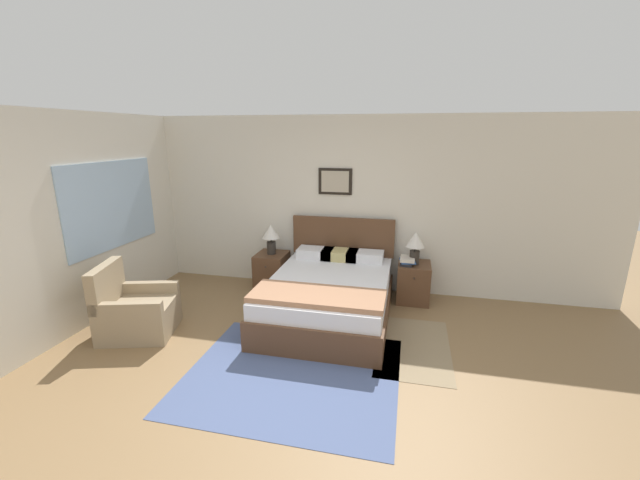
{
  "coord_description": "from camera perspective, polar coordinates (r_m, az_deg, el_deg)",
  "views": [
    {
      "loc": [
        1.06,
        -2.94,
        2.34
      ],
      "look_at": [
        0.04,
        1.53,
        1.09
      ],
      "focal_mm": 22.0,
      "sensor_mm": 36.0,
      "label": 1
    }
  ],
  "objects": [
    {
      "name": "book_novel_upper",
      "position": [
        5.63,
        12.62,
        -2.68
      ],
      "size": [
        0.21,
        0.27,
        0.04
      ],
      "rotation": [
        0.0,
        0.0,
        -0.03
      ],
      "color": "silver",
      "rests_on": "book_hardcover_middle"
    },
    {
      "name": "area_rug_main",
      "position": [
        4.17,
        -4.03,
        -18.84
      ],
      "size": [
        2.1,
        1.81,
        0.01
      ],
      "color": "#47567F",
      "rests_on": "ground_plane"
    },
    {
      "name": "book_thick_bottom",
      "position": [
        5.65,
        12.58,
        -3.3
      ],
      "size": [
        0.2,
        0.28,
        0.04
      ],
      "rotation": [
        0.0,
        0.0,
        -0.18
      ],
      "color": "#232328",
      "rests_on": "nightstand_by_door"
    },
    {
      "name": "ground_plane",
      "position": [
        3.9,
        -5.97,
        -21.66
      ],
      "size": [
        16.0,
        16.0,
        0.0
      ],
      "primitive_type": "plane",
      "color": "olive"
    },
    {
      "name": "book_hardcover_middle",
      "position": [
        5.64,
        12.6,
        -3.0
      ],
      "size": [
        0.24,
        0.28,
        0.02
      ],
      "rotation": [
        0.0,
        0.0,
        0.17
      ],
      "color": "#335693",
      "rests_on": "book_thick_bottom"
    },
    {
      "name": "bed",
      "position": [
        5.15,
        1.39,
        -7.94
      ],
      "size": [
        1.54,
        2.11,
        1.13
      ],
      "color": "brown",
      "rests_on": "ground_plane"
    },
    {
      "name": "wall_left",
      "position": [
        5.89,
        -28.39,
        3.32
      ],
      "size": [
        0.08,
        5.18,
        2.6
      ],
      "color": "silver",
      "rests_on": "ground_plane"
    },
    {
      "name": "nightstand_near_window",
      "position": [
        6.13,
        -7.01,
        -4.48
      ],
      "size": [
        0.45,
        0.53,
        0.56
      ],
      "color": "brown",
      "rests_on": "ground_plane"
    },
    {
      "name": "armchair",
      "position": [
        5.26,
        -25.34,
        -9.37
      ],
      "size": [
        0.96,
        0.91,
        0.87
      ],
      "rotation": [
        0.0,
        0.0,
        -1.29
      ],
      "color": "#998466",
      "rests_on": "ground_plane"
    },
    {
      "name": "wall_back",
      "position": [
        5.94,
        2.43,
        5.19
      ],
      "size": [
        7.95,
        0.09,
        2.6
      ],
      "color": "silver",
      "rests_on": "ground_plane"
    },
    {
      "name": "table_lamp_near_window",
      "position": [
        5.96,
        -7.15,
        0.78
      ],
      "size": [
        0.27,
        0.27,
        0.46
      ],
      "color": "#2D2823",
      "rests_on": "nightstand_near_window"
    },
    {
      "name": "area_rug_bedside",
      "position": [
        4.72,
        13.41,
        -14.86
      ],
      "size": [
        0.81,
        1.38,
        0.01
      ],
      "color": "#897556",
      "rests_on": "ground_plane"
    },
    {
      "name": "nightstand_by_door",
      "position": [
        5.8,
        13.43,
        -5.99
      ],
      "size": [
        0.45,
        0.53,
        0.56
      ],
      "color": "brown",
      "rests_on": "ground_plane"
    },
    {
      "name": "table_lamp_by_door",
      "position": [
        5.62,
        13.7,
        -0.44
      ],
      "size": [
        0.27,
        0.27,
        0.46
      ],
      "color": "#2D2823",
      "rests_on": "nightstand_by_door"
    }
  ]
}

